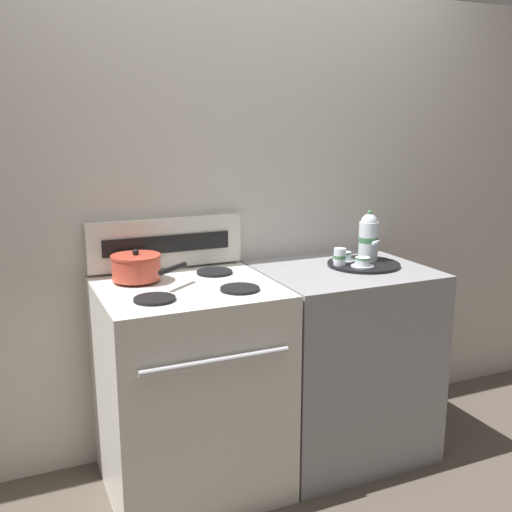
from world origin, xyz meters
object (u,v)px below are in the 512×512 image
at_px(stove, 190,387).
at_px(teapot, 369,237).
at_px(saucepan, 137,267).
at_px(serving_tray, 363,264).
at_px(teacup_left, 363,262).
at_px(creamer_jug, 340,257).
at_px(teacup_right, 344,256).

distance_m(stove, teapot, 1.09).
relative_size(saucepan, teapot, 1.29).
relative_size(saucepan, serving_tray, 0.92).
distance_m(saucepan, teacup_left, 1.02).
relative_size(stove, serving_tray, 2.70).
distance_m(stove, teacup_left, 0.96).
height_order(teacup_left, creamer_jug, creamer_jug).
height_order(serving_tray, teacup_left, teacup_left).
height_order(stove, teacup_right, teacup_right).
bearing_deg(saucepan, teapot, -5.78).
bearing_deg(teacup_right, serving_tray, -49.78).
bearing_deg(teacup_left, stove, 175.91).
xyz_separation_m(teacup_left, teacup_right, (-0.02, 0.14, 0.00)).
bearing_deg(teacup_left, teacup_right, 96.82).
bearing_deg(stove, teapot, 2.29).
xyz_separation_m(serving_tray, teacup_right, (-0.06, 0.07, 0.03)).
distance_m(saucepan, serving_tray, 1.06).
height_order(saucepan, creamer_jug, saucepan).
distance_m(saucepan, teapot, 1.10).
bearing_deg(stove, teacup_right, 5.36).
xyz_separation_m(serving_tray, teapot, (0.05, 0.04, 0.12)).
bearing_deg(stove, creamer_jug, 0.60).
bearing_deg(teacup_right, saucepan, 175.83).
height_order(saucepan, teacup_left, saucepan).
relative_size(serving_tray, creamer_jug, 4.23).
xyz_separation_m(stove, teacup_right, (0.81, 0.08, 0.49)).
bearing_deg(stove, teacup_left, -4.09).
bearing_deg(teacup_left, saucepan, 168.32).
relative_size(stove, teacup_left, 8.62).
xyz_separation_m(stove, creamer_jug, (0.74, 0.01, 0.51)).
bearing_deg(creamer_jug, serving_tray, -2.73).
bearing_deg(saucepan, creamer_jug, -8.66).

